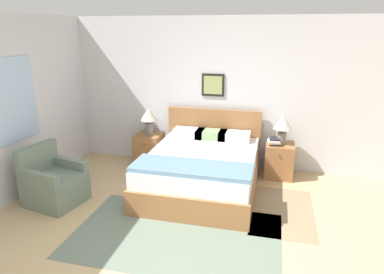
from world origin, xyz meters
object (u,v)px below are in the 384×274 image
nightstand_near_window (149,149)px  nightstand_by_door (279,160)px  bed (202,169)px  armchair (53,183)px  table_lamp_near_window (149,117)px  table_lamp_by_door (283,125)px

nightstand_near_window → nightstand_by_door: (2.31, 0.00, 0.00)m
bed → armchair: bed is taller
table_lamp_near_window → nightstand_by_door: bearing=0.1°
nightstand_near_window → table_lamp_near_window: size_ratio=1.20×
nightstand_by_door → bed: bearing=-146.0°
armchair → table_lamp_near_window: 1.99m
bed → nightstand_by_door: bearing=34.0°
armchair → table_lamp_by_door: table_lamp_by_door is taller
nightstand_near_window → table_lamp_near_window: 0.61m
bed → armchair: bearing=-154.4°
armchair → nightstand_near_window: size_ratio=1.45×
bed → nightstand_near_window: bearing=146.0°
nightstand_by_door → nightstand_near_window: bearing=180.0°
bed → table_lamp_by_door: 1.51m
table_lamp_near_window → table_lamp_by_door: (2.30, 0.00, 0.00)m
bed → armchair: 2.17m
table_lamp_near_window → table_lamp_by_door: same height
armchair → nightstand_by_door: 3.55m
bed → table_lamp_by_door: (1.17, 0.77, 0.57)m
table_lamp_near_window → table_lamp_by_door: size_ratio=1.00×
nightstand_by_door → table_lamp_near_window: size_ratio=1.20×
nightstand_near_window → table_lamp_near_window: (0.02, -0.00, 0.61)m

